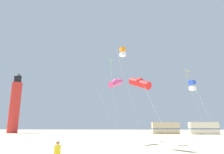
# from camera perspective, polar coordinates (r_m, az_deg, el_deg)

# --- Properties ---
(kite_flyer_standing) EXTENTS (0.42, 0.55, 1.16)m
(kite_flyer_standing) POSITION_cam_1_polar(r_m,az_deg,el_deg) (12.24, -14.97, -19.37)
(kite_flyer_standing) COLOR yellow
(kite_flyer_standing) RESTS_ON ground
(kite_tube_scarlet) EXTENTS (3.75, 3.87, 6.54)m
(kite_tube_scarlet) POSITION_cam_1_polar(r_m,az_deg,el_deg) (19.11, 7.74, -1.64)
(kite_tube_scarlet) COLOR silver
(kite_tube_scarlet) RESTS_ON ground
(kite_diamond_lime) EXTENTS (1.53, 1.53, 11.90)m
(kite_diamond_lime) POSITION_cam_1_polar(r_m,az_deg,el_deg) (30.93, -0.11, 3.81)
(kite_diamond_lime) COLOR silver
(kite_diamond_lime) RESTS_ON ground
(kite_box_blue) EXTENTS (2.97, 2.66, 7.17)m
(kite_box_blue) POSITION_cam_1_polar(r_m,az_deg,el_deg) (25.87, 21.50, -2.22)
(kite_box_blue) COLOR silver
(kite_box_blue) RESTS_ON ground
(kite_diamond_gold) EXTENTS (3.06, 2.44, 10.14)m
(kite_diamond_gold) POSITION_cam_1_polar(r_m,az_deg,el_deg) (32.04, 20.28, 1.01)
(kite_diamond_gold) COLOR silver
(kite_diamond_gold) RESTS_ON ground
(kite_tube_rainbow) EXTENTS (3.44, 3.79, 7.74)m
(kite_tube_rainbow) POSITION_cam_1_polar(r_m,az_deg,el_deg) (24.78, 0.99, -1.62)
(kite_tube_rainbow) COLOR silver
(kite_tube_rainbow) RESTS_ON ground
(kite_box_orange) EXTENTS (3.18, 2.69, 11.59)m
(kite_box_orange) POSITION_cam_1_polar(r_m,az_deg,el_deg) (25.93, 2.98, 6.95)
(kite_box_orange) COLOR silver
(kite_box_orange) RESTS_ON ground
(lighthouse_distant) EXTENTS (2.80, 2.80, 16.80)m
(lighthouse_distant) POSITION_cam_1_polar(r_m,az_deg,el_deg) (63.82, -25.42, -6.86)
(lighthouse_distant) COLOR red
(lighthouse_distant) RESTS_ON ground
(rv_van_tan) EXTENTS (6.55, 2.67, 2.80)m
(rv_van_tan) POSITION_cam_1_polar(r_m,az_deg,el_deg) (53.24, 14.63, -13.63)
(rv_van_tan) COLOR #C6B28C
(rv_van_tan) RESTS_ON ground
(rv_van_cream) EXTENTS (6.48, 2.44, 2.80)m
(rv_van_cream) POSITION_cam_1_polar(r_m,az_deg,el_deg) (53.69, 24.13, -12.91)
(rv_van_cream) COLOR beige
(rv_van_cream) RESTS_ON ground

